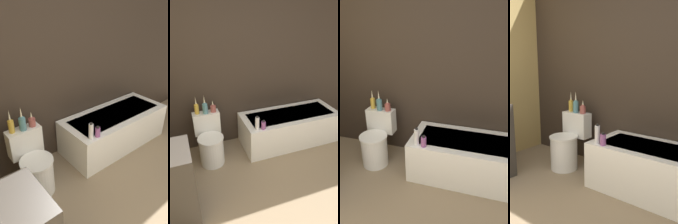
# 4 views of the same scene
# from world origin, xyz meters

# --- Properties ---
(wall_back_tiled) EXTENTS (6.40, 0.06, 2.60)m
(wall_back_tiled) POSITION_xyz_m (0.00, 2.16, 1.30)
(wall_back_tiled) COLOR #332821
(wall_back_tiled) RESTS_ON ground_plane
(bathtub) EXTENTS (1.58, 0.67, 0.51)m
(bathtub) POSITION_xyz_m (0.75, 1.78, 0.26)
(bathtub) COLOR white
(bathtub) RESTS_ON ground
(toilet) EXTENTS (0.38, 0.52, 0.71)m
(toilet) POSITION_xyz_m (-0.57, 1.73, 0.31)
(toilet) COLOR white
(toilet) RESTS_ON ground
(vase_gold) EXTENTS (0.06, 0.06, 0.27)m
(vase_gold) POSITION_xyz_m (-0.69, 1.93, 0.80)
(vase_gold) COLOR gold
(vase_gold) RESTS_ON toilet
(vase_silver) EXTENTS (0.07, 0.07, 0.28)m
(vase_silver) POSITION_xyz_m (-0.57, 1.90, 0.80)
(vase_silver) COLOR teal
(vase_silver) RESTS_ON toilet
(vase_bronze) EXTENTS (0.08, 0.08, 0.18)m
(vase_bronze) POSITION_xyz_m (-0.46, 1.91, 0.77)
(vase_bronze) COLOR #994C47
(vase_bronze) RESTS_ON toilet
(shampoo_bottle_tall) EXTENTS (0.06, 0.06, 0.21)m
(shampoo_bottle_tall) POSITION_xyz_m (0.08, 1.52, 0.61)
(shampoo_bottle_tall) COLOR silver
(shampoo_bottle_tall) RESTS_ON bathtub
(shampoo_bottle_short) EXTENTS (0.06, 0.06, 0.14)m
(shampoo_bottle_short) POSITION_xyz_m (0.17, 1.50, 0.58)
(shampoo_bottle_short) COLOR #8C4C8C
(shampoo_bottle_short) RESTS_ON bathtub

